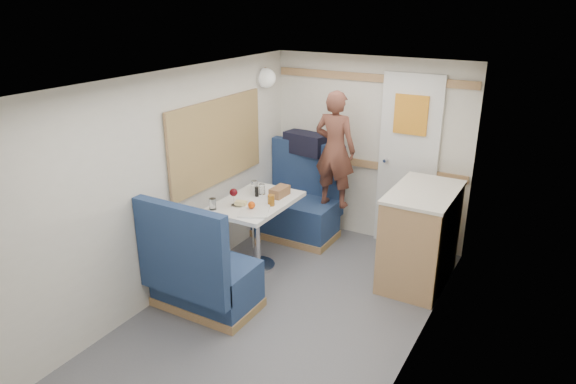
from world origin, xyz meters
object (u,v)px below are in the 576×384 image
Objects in this scene: bench_near at (202,279)px; pepper_grinder at (257,192)px; wine_glass at (234,193)px; orange_fruit at (252,205)px; tumbler_mid at (255,186)px; galley_counter at (420,236)px; tray at (254,210)px; salt_grinder at (253,190)px; person at (335,149)px; cheese_block at (241,203)px; dinette_table at (256,215)px; tumbler_right at (262,189)px; duffel_bag at (306,143)px; tumbler_left at (213,204)px; beer_glass at (271,200)px; bench_far at (298,210)px; dome_light at (266,78)px; bread_loaf at (280,192)px.

bench_near is 10.60× the size of pepper_grinder.
wine_glass is (-0.11, 0.66, 0.54)m from bench_near.
tumbler_mid is at bearing 119.98° from orange_fruit.
pepper_grinder is at bearing -163.55° from galley_counter.
tray is 0.43m from salt_grinder.
person reaches higher than wine_glass.
wine_glass is 1.53× the size of tumbler_mid.
cheese_block reaches higher than tray.
tray reaches higher than dinette_table.
tumbler_right is at bearing 58.28° from person.
salt_grinder is (-0.07, -1.00, -0.25)m from duffel_bag.
tray is at bearing -66.75° from tumbler_right.
galley_counter is 1.26m from person.
tumbler_left is at bearing -136.16° from cheese_block.
pepper_grinder is (-0.01, -1.02, -0.25)m from duffel_bag.
duffel_bag reaches higher than wine_glass.
beer_glass is 1.06× the size of pepper_grinder.
wine_glass is at bearing 64.98° from person.
galley_counter is at bearing 13.88° from tumbler_right.
tumbler_left is at bearing -87.48° from duffel_bag.
wine_glass is at bearing -175.28° from cheese_block.
wine_glass reaches higher than dinette_table.
bench_far is 1.51m from galley_counter.
bench_far reaches higher than orange_fruit.
dome_light is 0.16× the size of person.
tray is 0.45m from bread_loaf.
wine_glass reaches higher than beer_glass.
bench_far is at bearing 2.12° from dome_light.
dome_light is 0.22× the size of galley_counter.
cheese_block is 1.01× the size of tumbler_right.
cheese_block is at bearing -76.39° from salt_grinder.
tumbler_left is 0.54m from beer_glass.
person is (-1.05, 0.34, 0.60)m from galley_counter.
tray is (0.14, 0.64, 0.43)m from bench_near.
tumbler_mid is at bearing 97.97° from bench_near.
dinette_table is 2.73× the size of tray.
tumbler_mid is 0.15m from pepper_grinder.
galley_counter is 1.66m from salt_grinder.
person is 0.98m from salt_grinder.
dinette_table is 1.21m from duffel_bag.
salt_grinder is 0.27m from bread_loaf.
person is at bearing 74.02° from orange_fruit.
bench_far is 5.25× the size of dome_light.
tumbler_mid is 1.05× the size of tumbler_right.
orange_fruit reaches higher than cheese_block.
person reaches higher than cheese_block.
person is at bearing 3.68° from bench_far.
person is 0.93m from tumbler_mid.
bench_near reaches higher than cheese_block.
salt_grinder is (-0.00, 0.32, -0.08)m from wine_glass.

